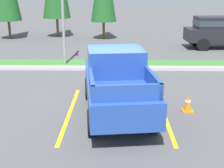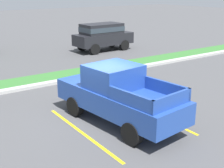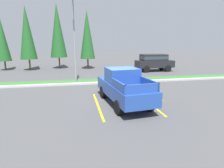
% 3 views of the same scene
% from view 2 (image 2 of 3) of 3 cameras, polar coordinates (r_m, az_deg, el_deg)
% --- Properties ---
extents(ground_plane, '(120.00, 120.00, 0.00)m').
position_cam_2_polar(ground_plane, '(11.90, -1.87, -6.10)').
color(ground_plane, '#4C4C4F').
extents(parking_line_near, '(0.12, 4.80, 0.01)m').
position_cam_2_polar(parking_line_near, '(10.74, -5.56, -8.86)').
color(parking_line_near, yellow).
rests_on(parking_line_near, ground).
extents(parking_line_far, '(0.12, 4.80, 0.01)m').
position_cam_2_polar(parking_line_far, '(12.40, 7.06, -5.22)').
color(parking_line_far, yellow).
rests_on(parking_line_far, ground).
extents(curb_strip, '(56.00, 0.40, 0.15)m').
position_cam_2_polar(curb_strip, '(16.06, -11.63, 0.11)').
color(curb_strip, '#B2B2AD').
rests_on(curb_strip, ground).
extents(grass_median, '(56.00, 1.80, 0.06)m').
position_cam_2_polar(grass_median, '(17.05, -13.10, 0.86)').
color(grass_median, '#387533').
rests_on(grass_median, ground).
extents(pickup_truck_main, '(2.48, 5.41, 2.10)m').
position_cam_2_polar(pickup_truck_main, '(11.15, 1.09, -2.01)').
color(pickup_truck_main, black).
rests_on(pickup_truck_main, ground).
extents(suv_distant, '(4.66, 2.09, 2.10)m').
position_cam_2_polar(suv_distant, '(24.19, -1.71, 9.02)').
color(suv_distant, black).
rests_on(suv_distant, ground).
extents(traffic_cone, '(0.36, 0.36, 0.60)m').
position_cam_2_polar(traffic_cone, '(12.94, 9.32, -2.97)').
color(traffic_cone, orange).
rests_on(traffic_cone, ground).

